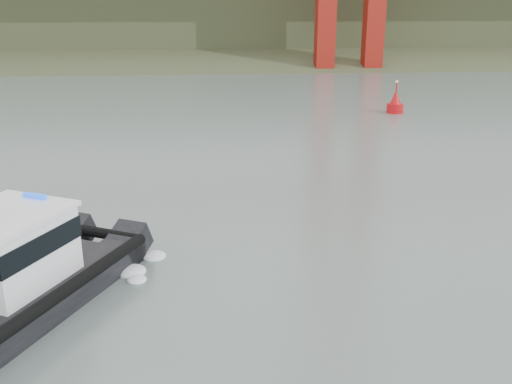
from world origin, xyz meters
TOP-DOWN VIEW (x-y plane):
  - ground at (0.00, 0.00)m, footprint 400.00×400.00m
  - headlands at (0.00, 125.50)m, footprint 500.00×105.36m
  - patrol_boat at (-8.84, 0.03)m, footprint 9.59×13.28m
  - nav_buoy at (18.29, 38.07)m, footprint 1.71×1.71m

SIDE VIEW (x-z plane):
  - ground at x=0.00m, z-range 0.00..0.00m
  - nav_buoy at x=18.29m, z-range -0.85..2.72m
  - patrol_boat at x=-8.84m, z-range -1.52..4.57m
  - headlands at x=0.00m, z-range -6.52..20.61m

